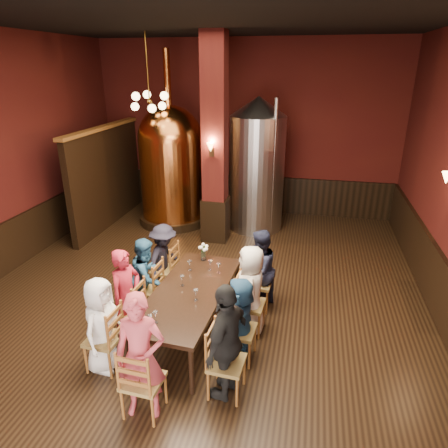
% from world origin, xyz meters
% --- Properties ---
extents(room, '(10.00, 10.02, 4.50)m').
position_xyz_m(room, '(0.00, 0.00, 2.25)').
color(room, black).
rests_on(room, ground).
extents(wainscot_back, '(7.90, 0.08, 1.00)m').
position_xyz_m(wainscot_back, '(0.00, 4.96, 0.50)').
color(wainscot_back, black).
rests_on(wainscot_back, ground).
extents(column, '(0.58, 0.58, 4.50)m').
position_xyz_m(column, '(-0.30, 2.80, 2.25)').
color(column, '#42120E').
rests_on(column, ground).
extents(partition, '(0.22, 3.50, 2.40)m').
position_xyz_m(partition, '(-3.20, 3.20, 1.20)').
color(partition, black).
rests_on(partition, ground).
extents(pendant_cluster, '(0.90, 0.90, 1.70)m').
position_xyz_m(pendant_cluster, '(-1.80, 2.90, 3.10)').
color(pendant_cluster, '#A57226').
rests_on(pendant_cluster, room).
extents(sconce_column, '(0.20, 0.20, 0.36)m').
position_xyz_m(sconce_column, '(-0.30, 2.50, 2.20)').
color(sconce_column, black).
rests_on(sconce_column, column).
extents(dining_table, '(1.14, 2.45, 0.75)m').
position_xyz_m(dining_table, '(0.17, -0.80, 0.69)').
color(dining_table, black).
rests_on(dining_table, ground).
extents(chair_0, '(0.49, 0.49, 0.92)m').
position_xyz_m(chair_0, '(-0.73, -1.74, 0.46)').
color(chair_0, '#8D5E24').
rests_on(chair_0, ground).
extents(person_0, '(0.50, 0.70, 1.35)m').
position_xyz_m(person_0, '(-0.73, -1.74, 0.67)').
color(person_0, white).
rests_on(person_0, ground).
extents(chair_1, '(0.49, 0.49, 0.92)m').
position_xyz_m(chair_1, '(-0.70, -1.07, 0.46)').
color(chair_1, '#8D5E24').
rests_on(chair_1, ground).
extents(person_1, '(0.51, 0.61, 1.44)m').
position_xyz_m(person_1, '(-0.70, -1.07, 0.72)').
color(person_1, '#A31C2D').
rests_on(person_1, ground).
extents(chair_2, '(0.49, 0.49, 0.92)m').
position_xyz_m(chair_2, '(-0.66, -0.42, 0.46)').
color(chair_2, '#8D5E24').
rests_on(chair_2, ground).
extents(person_2, '(0.36, 0.67, 1.34)m').
position_xyz_m(person_2, '(-0.66, -0.42, 0.67)').
color(person_2, '#24547A').
rests_on(person_2, ground).
extents(chair_3, '(0.49, 0.49, 0.92)m').
position_xyz_m(chair_3, '(-0.62, 0.25, 0.46)').
color(chair_3, '#8D5E24').
rests_on(chair_3, ground).
extents(person_3, '(0.60, 0.90, 1.31)m').
position_xyz_m(person_3, '(-0.62, 0.25, 0.66)').
color(person_3, black).
rests_on(person_3, ground).
extents(chair_4, '(0.49, 0.49, 0.92)m').
position_xyz_m(chair_4, '(0.96, -1.84, 0.46)').
color(chair_4, '#8D5E24').
rests_on(chair_4, ground).
extents(person_4, '(0.60, 0.97, 1.55)m').
position_xyz_m(person_4, '(0.96, -1.84, 0.77)').
color(person_4, black).
rests_on(person_4, ground).
extents(chair_5, '(0.49, 0.49, 0.92)m').
position_xyz_m(chair_5, '(1.00, -1.17, 0.46)').
color(chair_5, '#8D5E24').
rests_on(chair_5, ground).
extents(person_5, '(0.51, 1.20, 1.26)m').
position_xyz_m(person_5, '(1.00, -1.17, 0.63)').
color(person_5, '#2D5C88').
rests_on(person_5, ground).
extents(chair_6, '(0.49, 0.49, 0.92)m').
position_xyz_m(chair_6, '(1.04, -0.52, 0.46)').
color(chair_6, '#8D5E24').
rests_on(chair_6, ground).
extents(person_6, '(0.59, 0.77, 1.41)m').
position_xyz_m(person_6, '(1.04, -0.52, 0.71)').
color(person_6, silver).
rests_on(person_6, ground).
extents(chair_7, '(0.49, 0.49, 0.92)m').
position_xyz_m(chair_7, '(1.08, 0.15, 0.46)').
color(chair_7, '#8D5E24').
rests_on(chair_7, ground).
extents(person_7, '(0.56, 0.75, 1.40)m').
position_xyz_m(person_7, '(1.08, 0.15, 0.70)').
color(person_7, '#191D33').
rests_on(person_7, ground).
extents(chair_8, '(0.49, 0.49, 0.92)m').
position_xyz_m(chair_8, '(0.08, -2.34, 0.46)').
color(chair_8, '#8D5E24').
rests_on(chair_8, ground).
extents(person_8, '(0.63, 0.46, 1.59)m').
position_xyz_m(person_8, '(0.08, -2.34, 0.79)').
color(person_8, '#B33B46').
rests_on(person_8, ground).
extents(copper_kettle, '(1.78, 1.78, 4.20)m').
position_xyz_m(copper_kettle, '(-1.64, 3.66, 1.53)').
color(copper_kettle, black).
rests_on(copper_kettle, ground).
extents(steel_vessel, '(1.47, 1.47, 3.19)m').
position_xyz_m(steel_vessel, '(0.51, 3.73, 1.60)').
color(steel_vessel, '#B2B2B7').
rests_on(steel_vessel, ground).
extents(rose_vase, '(0.18, 0.18, 0.30)m').
position_xyz_m(rose_vase, '(0.11, 0.21, 0.95)').
color(rose_vase, white).
rests_on(rose_vase, dining_table).
extents(wine_glass_0, '(0.07, 0.07, 0.17)m').
position_xyz_m(wine_glass_0, '(0.31, -0.11, 0.83)').
color(wine_glass_0, white).
rests_on(wine_glass_0, dining_table).
extents(wine_glass_1, '(0.07, 0.07, 0.17)m').
position_xyz_m(wine_glass_1, '(-0.02, -1.65, 0.83)').
color(wine_glass_1, white).
rests_on(wine_glass_1, dining_table).
extents(wine_glass_2, '(0.07, 0.07, 0.17)m').
position_xyz_m(wine_glass_2, '(-0.00, -0.19, 0.83)').
color(wine_glass_2, white).
rests_on(wine_glass_2, dining_table).
extents(wine_glass_3, '(0.07, 0.07, 0.17)m').
position_xyz_m(wine_glass_3, '(0.34, -1.02, 0.83)').
color(wine_glass_3, white).
rests_on(wine_glass_3, dining_table).
extents(wine_glass_4, '(0.07, 0.07, 0.17)m').
position_xyz_m(wine_glass_4, '(-0.05, -1.74, 0.83)').
color(wine_glass_4, white).
rests_on(wine_glass_4, dining_table).
extents(wine_glass_5, '(0.07, 0.07, 0.17)m').
position_xyz_m(wine_glass_5, '(0.03, -0.68, 0.83)').
color(wine_glass_5, white).
rests_on(wine_glass_5, dining_table).
extents(wine_glass_6, '(0.07, 0.07, 0.17)m').
position_xyz_m(wine_glass_6, '(0.47, -0.18, 0.83)').
color(wine_glass_6, white).
rests_on(wine_glass_6, dining_table).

